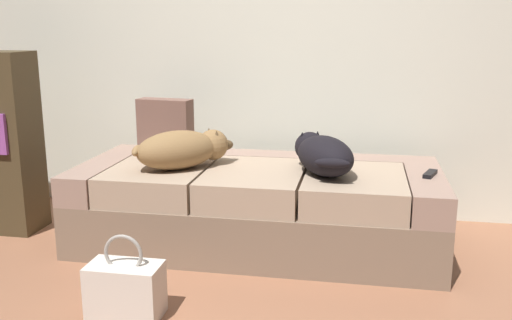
% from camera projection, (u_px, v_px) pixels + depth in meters
% --- Properties ---
extents(back_wall, '(6.40, 0.10, 2.80)m').
position_uv_depth(back_wall, '(277.00, 1.00, 3.69)').
color(back_wall, silver).
rests_on(back_wall, ground).
extents(couch, '(2.05, 0.91, 0.46)m').
position_uv_depth(couch, '(258.00, 206.00, 3.31)').
color(couch, '#816A56').
rests_on(couch, ground).
extents(dog_tan, '(0.55, 0.52, 0.22)m').
position_uv_depth(dog_tan, '(183.00, 149.00, 3.20)').
color(dog_tan, olive).
rests_on(dog_tan, couch).
extents(dog_dark, '(0.44, 0.58, 0.21)m').
position_uv_depth(dog_dark, '(322.00, 154.00, 3.09)').
color(dog_dark, black).
rests_on(dog_dark, couch).
extents(tv_remote, '(0.09, 0.16, 0.02)m').
position_uv_depth(tv_remote, '(430.00, 174.00, 3.05)').
color(tv_remote, black).
rests_on(tv_remote, couch).
extents(throw_pillow, '(0.35, 0.16, 0.34)m').
position_uv_depth(throw_pillow, '(165.00, 126.00, 3.57)').
color(throw_pillow, brown).
rests_on(throw_pillow, couch).
extents(handbag, '(0.32, 0.18, 0.38)m').
position_uv_depth(handbag, '(125.00, 289.00, 2.49)').
color(handbag, silver).
rests_on(handbag, ground).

